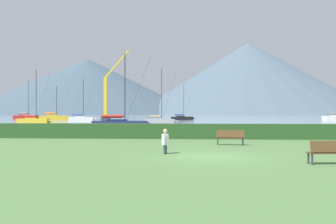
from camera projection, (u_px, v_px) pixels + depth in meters
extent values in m
plane|color=#517A42|center=(211.00, 157.00, 15.95)|extent=(1000.00, 1000.00, 0.00)
cube|color=#8499A8|center=(194.00, 117.00, 152.62)|extent=(320.00, 246.00, 0.00)
cube|color=#284C23|center=(203.00, 131.00, 26.93)|extent=(80.00, 1.20, 1.18)
cube|color=gold|center=(34.00, 121.00, 65.51)|extent=(5.91, 2.38, 0.91)
cone|color=gold|center=(51.00, 121.00, 65.51)|extent=(1.04, 0.84, 0.77)
cube|color=gold|center=(32.00, 119.00, 65.51)|extent=(2.24, 1.53, 0.58)
cylinder|color=#333338|center=(36.00, 95.00, 65.52)|extent=(0.12, 0.12, 9.89)
cylinder|color=#333338|center=(29.00, 116.00, 65.51)|extent=(2.60, 0.28, 0.10)
cylinder|color=red|center=(29.00, 116.00, 65.51)|extent=(2.23, 0.52, 0.36)
cylinder|color=#333338|center=(43.00, 96.00, 65.52)|extent=(2.75, 0.21, 9.40)
cube|color=white|center=(81.00, 119.00, 86.12)|extent=(6.42, 3.15, 0.97)
cone|color=white|center=(95.00, 119.00, 86.49)|extent=(1.18, 0.99, 0.82)
cube|color=silver|center=(80.00, 118.00, 86.08)|extent=(2.50, 1.85, 0.61)
cylinder|color=#333338|center=(83.00, 99.00, 86.18)|extent=(0.12, 0.12, 10.06)
cylinder|color=#333338|center=(78.00, 115.00, 86.03)|extent=(2.74, 0.59, 0.11)
cylinder|color=#2847A3|center=(78.00, 115.00, 86.03)|extent=(2.38, 0.79, 0.39)
cylinder|color=#333338|center=(89.00, 100.00, 86.34)|extent=(2.88, 0.54, 9.56)
cube|color=red|center=(26.00, 117.00, 109.46)|extent=(7.74, 3.10, 1.19)
cone|color=red|center=(40.00, 117.00, 109.44)|extent=(1.36, 1.10, 1.01)
cube|color=#A52020|center=(25.00, 116.00, 109.46)|extent=(2.93, 2.00, 0.76)
cylinder|color=#333338|center=(28.00, 98.00, 109.47)|extent=(0.15, 0.15, 12.04)
cylinder|color=#333338|center=(23.00, 113.00, 109.46)|extent=(3.41, 0.36, 0.13)
cylinder|color=gray|center=(23.00, 113.00, 109.46)|extent=(2.93, 0.67, 0.48)
cylinder|color=#333338|center=(34.00, 99.00, 109.46)|extent=(3.60, 0.27, 11.45)
cube|color=navy|center=(120.00, 125.00, 41.76)|extent=(6.95, 3.35, 1.05)
cone|color=navy|center=(151.00, 125.00, 42.13)|extent=(1.27, 1.07, 0.89)
cube|color=#1B2449|center=(117.00, 122.00, 41.73)|extent=(2.71, 1.99, 0.67)
cylinder|color=#333338|center=(125.00, 89.00, 41.83)|extent=(0.13, 0.13, 8.78)
cylinder|color=#333338|center=(113.00, 116.00, 41.68)|extent=(2.98, 0.61, 0.11)
cylinder|color=red|center=(113.00, 116.00, 41.68)|extent=(2.58, 0.83, 0.42)
cylinder|color=#333338|center=(138.00, 91.00, 41.98)|extent=(3.13, 0.55, 8.35)
cube|color=black|center=(182.00, 118.00, 96.42)|extent=(6.40, 3.88, 0.95)
cone|color=black|center=(194.00, 118.00, 97.28)|extent=(1.24, 1.09, 0.81)
cube|color=black|center=(181.00, 117.00, 96.33)|extent=(2.59, 2.09, 0.61)
cylinder|color=#333338|center=(184.00, 101.00, 96.55)|extent=(0.12, 0.12, 9.70)
cylinder|color=#333338|center=(179.00, 115.00, 96.21)|extent=(2.62, 0.96, 0.10)
cylinder|color=#2847A3|center=(179.00, 115.00, 96.21)|extent=(2.32, 1.09, 0.38)
cylinder|color=#333338|center=(189.00, 102.00, 96.91)|extent=(2.74, 0.93, 9.23)
cube|color=gold|center=(54.00, 118.00, 97.21)|extent=(8.25, 4.63, 1.23)
cone|color=gold|center=(70.00, 118.00, 98.08)|extent=(1.57, 1.36, 1.04)
cube|color=gold|center=(52.00, 116.00, 97.13)|extent=(3.29, 2.57, 0.78)
cylinder|color=#333338|center=(57.00, 102.00, 97.35)|extent=(0.16, 0.16, 8.99)
cylinder|color=#333338|center=(50.00, 113.00, 97.00)|extent=(3.43, 1.05, 0.13)
cylinder|color=orange|center=(50.00, 113.00, 97.00)|extent=(3.02, 1.26, 0.49)
cylinder|color=#333338|center=(63.00, 103.00, 97.71)|extent=(3.60, 1.00, 8.55)
cube|color=silver|center=(335.00, 117.00, 93.25)|extent=(3.00, 2.23, 0.73)
cylinder|color=#333338|center=(333.00, 114.00, 93.18)|extent=(3.27, 0.72, 0.13)
cylinder|color=gray|center=(333.00, 114.00, 93.18)|extent=(2.85, 0.96, 0.46)
cube|color=#9E9EA3|center=(159.00, 122.00, 61.56)|extent=(5.78, 2.35, 0.89)
cone|color=#9E9EA3|center=(177.00, 122.00, 61.58)|extent=(1.02, 0.82, 0.75)
cube|color=gray|center=(157.00, 120.00, 61.56)|extent=(2.19, 1.51, 0.57)
cylinder|color=#333338|center=(162.00, 95.00, 61.58)|extent=(0.11, 0.11, 9.59)
cylinder|color=#333338|center=(155.00, 116.00, 61.56)|extent=(2.54, 0.28, 0.10)
cylinder|color=tan|center=(155.00, 116.00, 61.56)|extent=(2.18, 0.51, 0.36)
cylinder|color=#333338|center=(169.00, 96.00, 61.58)|extent=(2.68, 0.22, 9.12)
cube|color=brown|center=(330.00, 153.00, 13.63)|extent=(1.83, 0.66, 0.06)
cube|color=brown|center=(333.00, 146.00, 13.45)|extent=(1.79, 0.34, 0.45)
cylinder|color=#333338|center=(308.00, 158.00, 13.75)|extent=(0.08, 0.08, 0.45)
cylinder|color=#333338|center=(312.00, 159.00, 13.42)|extent=(0.08, 0.08, 0.45)
cube|color=brown|center=(230.00, 138.00, 21.67)|extent=(1.76, 0.56, 0.06)
cube|color=brown|center=(230.00, 134.00, 21.49)|extent=(1.74, 0.24, 0.45)
cylinder|color=#333338|center=(243.00, 141.00, 21.73)|extent=(0.08, 0.08, 0.45)
cylinder|color=#333338|center=(218.00, 141.00, 21.94)|extent=(0.08, 0.08, 0.45)
cylinder|color=#333338|center=(243.00, 142.00, 21.40)|extent=(0.08, 0.08, 0.45)
cylinder|color=#333338|center=(218.00, 142.00, 21.61)|extent=(0.08, 0.08, 0.45)
cylinder|color=#2D3347|center=(165.00, 150.00, 16.88)|extent=(0.14, 0.14, 0.45)
cylinder|color=#2D3347|center=(166.00, 149.00, 17.05)|extent=(0.14, 0.14, 0.45)
cylinder|color=silver|center=(165.00, 139.00, 16.97)|extent=(0.36, 0.36, 0.55)
cylinder|color=silver|center=(164.00, 139.00, 16.73)|extent=(0.09, 0.09, 0.49)
cylinder|color=silver|center=(166.00, 138.00, 17.20)|extent=(0.09, 0.09, 0.49)
sphere|color=tan|center=(165.00, 131.00, 16.97)|extent=(0.22, 0.22, 0.22)
cube|color=#333338|center=(106.00, 119.00, 84.65)|extent=(2.00, 2.00, 0.80)
cube|color=gold|center=(106.00, 97.00, 84.66)|extent=(0.80, 0.80, 10.09)
cube|color=gold|center=(117.00, 64.00, 84.47)|extent=(6.14, 0.36, 6.92)
cone|color=#4C6070|center=(248.00, 79.00, 379.90)|extent=(260.40, 260.40, 80.34)
cone|color=slate|center=(288.00, 99.00, 414.51)|extent=(188.40, 188.40, 36.68)
cone|color=#425666|center=(87.00, 87.00, 391.50)|extent=(260.08, 260.08, 64.37)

